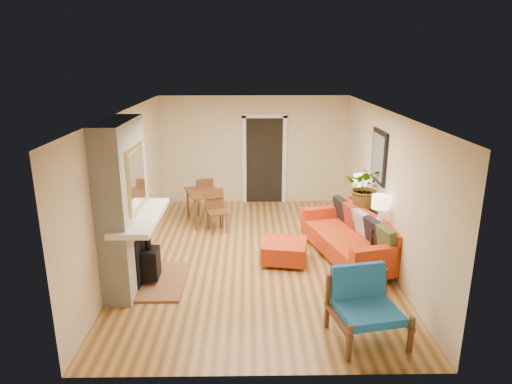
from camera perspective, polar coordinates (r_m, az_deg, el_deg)
The scene contains 10 objects.
room_shell at distance 10.52m, azimuth 3.09°, elevation 4.29°, with size 6.50×6.50×6.50m.
fireplace at distance 7.23m, azimuth -15.92°, elevation -2.11°, with size 1.09×1.68×2.60m.
sofa at distance 8.34m, azimuth 12.10°, elevation -5.59°, with size 1.49×2.39×0.88m.
ottoman at distance 8.07m, azimuth 3.60°, elevation -7.29°, with size 0.86×0.86×0.38m.
blue_chair at distance 6.14m, azimuth 13.37°, elevation -13.12°, with size 1.00×0.98×0.89m.
dining_table at distance 9.87m, azimuth -6.22°, elevation -0.66°, with size 1.03×1.64×0.86m.
console_table at distance 8.72m, azimuth 13.74°, elevation -3.33°, with size 0.34×1.85×0.72m.
lamp_near at distance 7.90m, azimuth 15.28°, elevation -1.83°, with size 0.30×0.30×0.54m.
lamp_far at distance 9.19m, azimuth 12.94°, elevation 0.93°, with size 0.30×0.30×0.54m.
houseplant at distance 8.75m, azimuth 13.59°, elevation 0.58°, with size 0.74×0.64×0.82m, color #1E5919.
Camera 1 is at (-0.12, -7.61, 3.48)m, focal length 32.00 mm.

